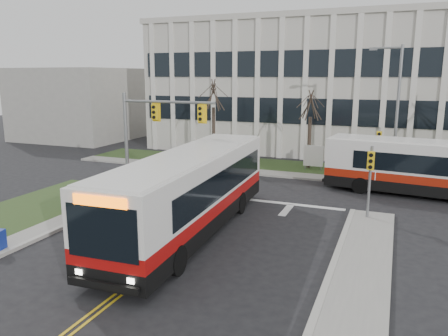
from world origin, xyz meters
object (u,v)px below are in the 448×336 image
directory_sign (313,156)px  newspaper_box_red (76,209)px  streetlight (395,106)px  bus_cross (433,170)px  bus_main (190,194)px

directory_sign → newspaper_box_red: (-9.30, -15.80, -0.70)m
streetlight → bus_cross: (2.46, -3.36, -3.54)m
streetlight → newspaper_box_red: (-14.83, -14.50, -4.72)m
streetlight → bus_main: streetlight is taller
bus_main → newspaper_box_red: 6.55m
bus_main → bus_cross: 15.33m
bus_main → directory_sign: bearing=77.0°
directory_sign → bus_cross: (7.99, -4.66, 0.49)m
bus_main → bus_cross: bearing=42.3°
directory_sign → bus_cross: bearing=-30.3°
streetlight → directory_sign: (-5.53, 1.30, -4.02)m
directory_sign → bus_cross: size_ratio=0.16×
streetlight → bus_main: bearing=-120.8°
streetlight → directory_sign: bearing=166.8°
bus_main → bus_cross: (10.89, 10.78, -0.18)m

